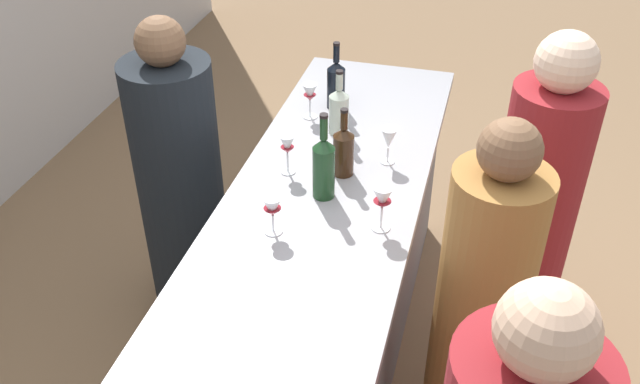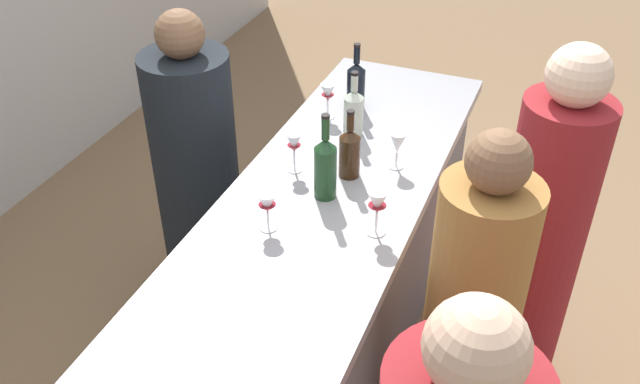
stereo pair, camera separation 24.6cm
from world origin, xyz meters
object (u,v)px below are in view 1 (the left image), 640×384
at_px(wine_bottle_second_right_near_black, 336,83).
at_px(wine_glass_far_center, 310,95).
at_px(wine_bottle_center_clear_pale, 339,110).
at_px(wine_glass_near_right, 272,209).
at_px(wine_bottle_leftmost_olive_green, 324,166).
at_px(wine_bottle_second_left_amber_brown, 343,150).
at_px(person_left_guest, 530,227).
at_px(wine_glass_far_left, 287,147).
at_px(wine_glass_near_left, 382,200).
at_px(person_server_behind, 181,187).
at_px(wine_glass_near_center, 389,139).
at_px(person_center_guest, 478,322).

xyz_separation_m(wine_bottle_second_right_near_black, wine_glass_far_center, (-0.12, 0.09, -0.01)).
xyz_separation_m(wine_bottle_center_clear_pale, wine_glass_near_right, (-0.71, 0.06, -0.01)).
height_order(wine_bottle_leftmost_olive_green, wine_glass_far_center, wine_bottle_leftmost_olive_green).
distance_m(wine_bottle_second_left_amber_brown, person_left_guest, 0.82).
bearing_deg(wine_bottle_center_clear_pale, wine_glass_far_left, 161.41).
distance_m(wine_bottle_center_clear_pale, wine_glass_near_left, 0.67).
relative_size(wine_bottle_second_right_near_black, person_server_behind, 0.21).
bearing_deg(wine_glass_far_left, person_server_behind, 74.24).
xyz_separation_m(wine_glass_far_center, person_left_guest, (-0.25, -0.98, -0.33)).
relative_size(wine_bottle_second_left_amber_brown, wine_bottle_center_clear_pale, 0.98).
relative_size(wine_glass_near_center, person_center_guest, 0.10).
relative_size(wine_bottle_second_left_amber_brown, wine_glass_far_center, 1.77).
relative_size(wine_bottle_center_clear_pale, wine_glass_far_center, 1.80).
relative_size(wine_bottle_center_clear_pale, person_server_behind, 0.20).
bearing_deg(wine_bottle_center_clear_pale, person_left_guest, -100.80).
distance_m(wine_glass_near_center, person_left_guest, 0.67).
height_order(wine_glass_near_left, wine_glass_far_center, wine_glass_near_left).
bearing_deg(person_left_guest, wine_glass_near_left, 55.98).
relative_size(wine_bottle_leftmost_olive_green, wine_bottle_center_clear_pale, 1.19).
height_order(wine_bottle_second_right_near_black, wine_glass_near_center, wine_bottle_second_right_near_black).
distance_m(person_center_guest, person_server_behind, 1.45).
xyz_separation_m(wine_bottle_second_right_near_black, wine_glass_near_right, (-0.93, -0.01, -0.02)).
bearing_deg(wine_bottle_center_clear_pale, wine_glass_near_center, -125.81).
bearing_deg(wine_glass_far_center, wine_bottle_second_right_near_black, -35.90).
height_order(wine_glass_near_center, person_server_behind, person_server_behind).
bearing_deg(wine_glass_near_left, wine_glass_near_right, 108.12).
bearing_deg(wine_glass_near_center, wine_glass_far_left, 115.55).
height_order(wine_glass_near_left, person_server_behind, person_server_behind).
height_order(wine_bottle_second_left_amber_brown, person_center_guest, person_center_guest).
relative_size(wine_bottle_second_right_near_black, wine_glass_far_center, 1.95).
relative_size(wine_bottle_center_clear_pale, person_left_guest, 0.18).
height_order(wine_bottle_leftmost_olive_green, wine_glass_near_right, wine_bottle_leftmost_olive_green).
distance_m(wine_glass_near_left, wine_glass_far_left, 0.49).
height_order(wine_bottle_second_left_amber_brown, wine_bottle_second_right_near_black, wine_bottle_second_right_near_black).
xyz_separation_m(wine_bottle_leftmost_olive_green, wine_bottle_second_right_near_black, (0.68, 0.12, -0.01)).
bearing_deg(wine_glass_far_center, wine_glass_far_left, -175.40).
height_order(wine_bottle_second_left_amber_brown, wine_glass_near_right, wine_bottle_second_left_amber_brown).
bearing_deg(wine_glass_far_left, wine_bottle_leftmost_olive_green, -123.14).
distance_m(wine_glass_near_center, wine_glass_far_center, 0.48).
height_order(wine_glass_near_left, wine_glass_near_center, wine_glass_near_left).
distance_m(wine_glass_far_left, wine_glass_far_center, 0.44).
xyz_separation_m(wine_bottle_second_left_amber_brown, wine_glass_far_left, (-0.05, 0.21, 0.01)).
distance_m(wine_bottle_leftmost_olive_green, wine_glass_near_left, 0.28).
distance_m(wine_bottle_center_clear_pale, person_center_guest, 1.04).
height_order(wine_bottle_second_right_near_black, person_center_guest, person_center_guest).
bearing_deg(wine_bottle_second_left_amber_brown, wine_glass_near_center, -50.88).
distance_m(wine_glass_near_center, person_center_guest, 0.77).
bearing_deg(wine_glass_far_left, wine_glass_near_center, -64.45).
height_order(wine_bottle_second_left_amber_brown, wine_glass_near_center, wine_bottle_second_left_amber_brown).
height_order(wine_bottle_center_clear_pale, person_center_guest, person_center_guest).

